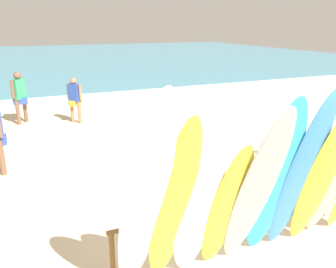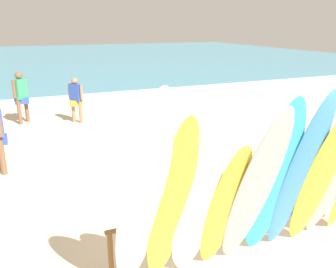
{
  "view_description": "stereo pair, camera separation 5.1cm",
  "coord_description": "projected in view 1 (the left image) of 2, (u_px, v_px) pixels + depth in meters",
  "views": [
    {
      "loc": [
        -2.71,
        -3.81,
        3.18
      ],
      "look_at": [
        0.0,
        2.48,
        1.0
      ],
      "focal_mm": 37.15,
      "sensor_mm": 36.0,
      "label": 1
    },
    {
      "loc": [
        -2.66,
        -3.83,
        3.18
      ],
      "look_at": [
        0.0,
        2.48,
        1.0
      ],
      "focal_mm": 37.15,
      "sensor_mm": 36.0,
      "label": 2
    }
  ],
  "objects": [
    {
      "name": "surfboard_blue_6",
      "position": [
        300.0,
        176.0,
        4.61
      ],
      "size": [
        0.53,
        0.84,
        2.49
      ],
      "primitive_type": "ellipsoid",
      "rotation": [
        0.29,
        0.0,
        0.03
      ],
      "color": "#337AD1",
      "rests_on": "ground"
    },
    {
      "name": "ground",
      "position": [
        78.0,
        89.0,
        17.57
      ],
      "size": [
        60.0,
        60.0,
        0.0
      ],
      "primitive_type": "plane",
      "color": "beige"
    },
    {
      "name": "surfboard_teal_5",
      "position": [
        274.0,
        182.0,
        4.51
      ],
      "size": [
        0.65,
        0.8,
        2.43
      ],
      "primitive_type": "ellipsoid",
      "rotation": [
        0.28,
        0.0,
        -0.1
      ],
      "color": "#289EC6",
      "rests_on": "ground"
    },
    {
      "name": "beach_chair_red",
      "position": [
        292.0,
        143.0,
        8.35
      ],
      "size": [
        0.54,
        0.68,
        0.83
      ],
      "rotation": [
        0.0,
        0.0,
        -0.06
      ],
      "color": "#B7B7BC",
      "rests_on": "ground"
    },
    {
      "name": "beachgoer_photographing",
      "position": [
        19.0,
        94.0,
        11.31
      ],
      "size": [
        0.47,
        0.5,
        1.7
      ],
      "rotation": [
        0.0,
        0.0,
        3.97
      ],
      "color": "brown",
      "rests_on": "ground"
    },
    {
      "name": "surfboard_rack",
      "position": [
        234.0,
        209.0,
        5.16
      ],
      "size": [
        3.84,
        0.07,
        0.67
      ],
      "color": "brown",
      "rests_on": "ground"
    },
    {
      "name": "beachgoer_midbeach",
      "position": [
        75.0,
        97.0,
        11.45
      ],
      "size": [
        0.42,
        0.44,
        1.5
      ],
      "rotation": [
        0.0,
        0.0,
        2.32
      ],
      "color": "#9E704C",
      "rests_on": "ground"
    },
    {
      "name": "surfboard_yellow_7",
      "position": [
        318.0,
        183.0,
        4.79
      ],
      "size": [
        0.56,
        0.78,
        2.17
      ],
      "primitive_type": "ellipsoid",
      "rotation": [
        0.3,
        0.0,
        -0.09
      ],
      "color": "yellow",
      "rests_on": "ground"
    },
    {
      "name": "surfboard_white_0",
      "position": [
        144.0,
        206.0,
        3.62
      ],
      "size": [
        0.62,
        1.18,
        2.73
      ],
      "primitive_type": "ellipsoid",
      "rotation": [
        0.38,
        0.0,
        0.1
      ],
      "color": "white",
      "rests_on": "ground"
    },
    {
      "name": "surfboard_yellow_3",
      "position": [
        226.0,
        210.0,
        4.31
      ],
      "size": [
        0.55,
        0.77,
        1.95
      ],
      "primitive_type": "ellipsoid",
      "rotation": [
        0.33,
        0.0,
        0.06
      ],
      "color": "yellow",
      "rests_on": "ground"
    },
    {
      "name": "surfboard_grey_4",
      "position": [
        255.0,
        193.0,
        4.26
      ],
      "size": [
        0.58,
        0.97,
        2.4
      ],
      "primitive_type": "ellipsoid",
      "rotation": [
        0.36,
        0.0,
        0.03
      ],
      "color": "#999EA3",
      "rests_on": "ground"
    },
    {
      "name": "ocean_water",
      "position": [
        46.0,
        58.0,
        33.87
      ],
      "size": [
        60.0,
        40.0,
        0.02
      ],
      "primitive_type": "cube",
      "color": "teal",
      "rests_on": "ground"
    },
    {
      "name": "surfboard_white_2",
      "position": [
        198.0,
        210.0,
        4.11
      ],
      "size": [
        0.56,
        0.76,
        2.14
      ],
      "primitive_type": "ellipsoid",
      "rotation": [
        0.32,
        0.0,
        0.01
      ],
      "color": "white",
      "rests_on": "ground"
    },
    {
      "name": "surfboard_yellow_1",
      "position": [
        173.0,
        209.0,
        3.89
      ],
      "size": [
        0.53,
        0.95,
        2.4
      ],
      "primitive_type": "ellipsoid",
      "rotation": [
        0.35,
        0.0,
        0.06
      ],
      "color": "yellow",
      "rests_on": "ground"
    }
  ]
}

